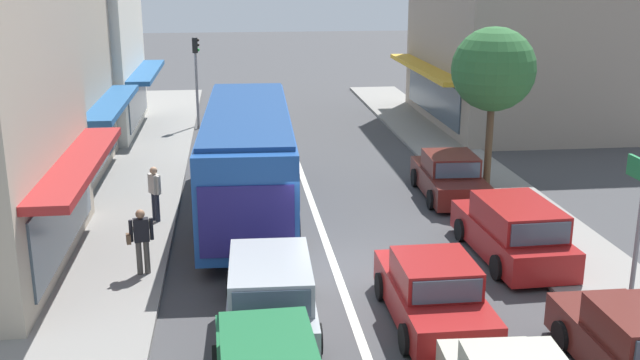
{
  "coord_description": "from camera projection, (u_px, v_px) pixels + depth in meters",
  "views": [
    {
      "loc": [
        -2.45,
        -17.22,
        7.32
      ],
      "look_at": [
        0.08,
        3.94,
        1.2
      ],
      "focal_mm": 42.0,
      "sensor_mm": 36.0,
      "label": 1
    }
  ],
  "objects": [
    {
      "name": "traffic_light_downstreet",
      "position": [
        196.0,
        67.0,
        34.12
      ],
      "size": [
        0.33,
        0.24,
        4.2
      ],
      "color": "gray",
      "rests_on": "ground"
    },
    {
      "name": "lane_centre_line",
      "position": [
        317.0,
        218.0,
        22.56
      ],
      "size": [
        0.2,
        28.0,
        0.01
      ],
      "primitive_type": "cube",
      "color": "silver",
      "rests_on": "ground"
    },
    {
      "name": "parked_sedan_kerb_third",
      "position": [
        449.0,
        177.0,
        24.43
      ],
      "size": [
        2.02,
        4.26,
        1.47
      ],
      "color": "#561E19",
      "rests_on": "ground"
    },
    {
      "name": "sidewalk_left",
      "position": [
        97.0,
        204.0,
        23.67
      ],
      "size": [
        5.2,
        44.0,
        0.14
      ],
      "primitive_type": "cube",
      "color": "gray",
      "rests_on": "ground"
    },
    {
      "name": "ground_plane",
      "position": [
        335.0,
        269.0,
        18.74
      ],
      "size": [
        140.0,
        140.0,
        0.0
      ],
      "primitive_type": "plane",
      "color": "#3F3F42"
    },
    {
      "name": "wagon_queue_gap_filler",
      "position": [
        270.0,
        293.0,
        15.58
      ],
      "size": [
        2.05,
        4.55,
        1.58
      ],
      "color": "#9EA3A8",
      "rests_on": "ground"
    },
    {
      "name": "street_tree_right",
      "position": [
        494.0,
        70.0,
        24.42
      ],
      "size": [
        2.76,
        2.76,
        5.45
      ],
      "color": "brown",
      "rests_on": "ground"
    },
    {
      "name": "parked_wagon_kerb_second",
      "position": [
        513.0,
        231.0,
        19.22
      ],
      "size": [
        2.04,
        4.55,
        1.58
      ],
      "color": "maroon",
      "rests_on": "ground"
    },
    {
      "name": "shopfront_far_end",
      "position": [
        53.0,
        37.0,
        32.87
      ],
      "size": [
        8.04,
        8.01,
        8.64
      ],
      "color": "silver",
      "rests_on": "ground"
    },
    {
      "name": "shopfront_mid_block",
      "position": [
        2.0,
        77.0,
        25.36
      ],
      "size": [
        7.31,
        7.83,
        7.37
      ],
      "color": "#B2A38E",
      "rests_on": "ground"
    },
    {
      "name": "building_right_far",
      "position": [
        529.0,
        16.0,
        34.89
      ],
      "size": [
        10.02,
        11.08,
        10.12
      ],
      "color": "gray",
      "rests_on": "ground"
    },
    {
      "name": "city_bus",
      "position": [
        248.0,
        153.0,
        22.57
      ],
      "size": [
        3.0,
        10.93,
        3.23
      ],
      "color": "#1E4C99",
      "rests_on": "ground"
    },
    {
      "name": "sedan_adjacent_lane_trail",
      "position": [
        433.0,
        294.0,
        15.76
      ],
      "size": [
        1.91,
        4.2,
        1.47
      ],
      "color": "maroon",
      "rests_on": "ground"
    },
    {
      "name": "pedestrian_with_handbag_near",
      "position": [
        141.0,
        238.0,
        17.86
      ],
      "size": [
        0.65,
        0.35,
        1.63
      ],
      "color": "#4C4742",
      "rests_on": "sidewalk_left"
    },
    {
      "name": "pedestrian_browsing_midblock",
      "position": [
        155.0,
        190.0,
        21.63
      ],
      "size": [
        0.38,
        0.49,
        1.63
      ],
      "color": "#232838",
      "rests_on": "sidewalk_left"
    },
    {
      "name": "parked_sedan_kerb_front",
      "position": [
        639.0,
        350.0,
        13.47
      ],
      "size": [
        1.91,
        4.2,
        1.47
      ],
      "color": "#561E19",
      "rests_on": "ground"
    },
    {
      "name": "kerb_right",
      "position": [
        493.0,
        190.0,
        25.16
      ],
      "size": [
        2.8,
        44.0,
        0.12
      ],
      "primitive_type": "cube",
      "color": "gray",
      "rests_on": "ground"
    }
  ]
}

